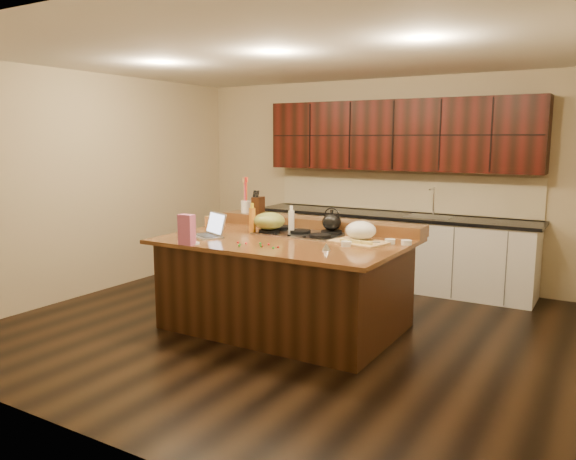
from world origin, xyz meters
The scene contains 31 objects.
room centered at (0.00, 0.00, 1.35)m, with size 5.52×5.02×2.72m.
island centered at (0.00, 0.00, 0.46)m, with size 2.40×1.60×0.92m.
back_ledge centered at (0.00, 0.70, 0.98)m, with size 2.40×0.30×0.12m, color black.
cooktop centered at (0.00, 0.30, 0.94)m, with size 0.92×0.52×0.05m.
back_counter centered at (0.30, 2.23, 0.98)m, with size 3.70×0.66×2.40m.
kettle centered at (0.30, 0.43, 1.05)m, with size 0.20×0.20×0.18m, color black.
green_bowl centered at (-0.30, 0.17, 1.06)m, with size 0.33×0.33×0.18m, color olive.
laptop centered at (-0.72, -0.29, 0.99)m, with size 0.44×0.40×0.24m.
oil_bottle centered at (-0.46, 0.09, 1.06)m, with size 0.07×0.07×0.27m, color orange.
vinegar_bottle centered at (-0.08, 0.25, 1.04)m, with size 0.06×0.06×0.25m, color silver.
wooden_tray centered at (0.73, 0.19, 1.01)m, with size 0.58×0.48×0.21m.
ramekin_a centered at (0.69, -0.05, 0.94)m, with size 0.10×0.10×0.04m, color white.
ramekin_b centered at (1.00, 0.27, 0.94)m, with size 0.10×0.10×0.04m, color white.
ramekin_c centered at (1.15, 0.30, 0.94)m, with size 0.10×0.10×0.04m, color white.
strainer_bowl centered at (0.58, 0.43, 0.97)m, with size 0.24×0.24×0.09m, color #996B3F.
kitchen_timer centered at (0.63, -0.33, 0.96)m, with size 0.08×0.08×0.07m, color silver.
pink_bag centered at (-0.62, -0.76, 1.06)m, with size 0.15×0.08×0.29m, color #C85E8D.
candy_plate centered at (-0.63, -0.71, 0.93)m, with size 0.18×0.18×0.01m, color white.
package_box centered at (-1.10, 0.18, 0.98)m, with size 0.09×0.06×0.13m, color #C28344.
utensil_crock centered at (-0.97, 0.70, 1.11)m, with size 0.12×0.12×0.14m, color white.
knife_block centered at (-0.79, 0.70, 1.14)m, with size 0.10×0.16×0.19m, color black.
gumdrop_0 centered at (0.04, -0.48, 0.93)m, with size 0.02×0.02×0.02m, color red.
gumdrop_1 centered at (-0.17, -0.54, 0.93)m, with size 0.02×0.02×0.02m, color #198C26.
gumdrop_2 centered at (0.20, -0.46, 0.93)m, with size 0.02×0.02×0.02m, color red.
gumdrop_3 centered at (0.18, -0.51, 0.93)m, with size 0.02×0.02×0.02m, color #198C26.
gumdrop_4 centered at (-0.17, -0.45, 0.93)m, with size 0.02×0.02×0.02m, color red.
gumdrop_5 centered at (-0.15, -0.58, 0.93)m, with size 0.02×0.02×0.02m, color #198C26.
gumdrop_6 centered at (-0.26, -0.45, 0.93)m, with size 0.02×0.02×0.02m, color red.
gumdrop_7 centered at (-0.04, -0.39, 0.93)m, with size 0.02×0.02×0.02m, color #198C26.
gumdrop_8 centered at (0.04, -0.38, 0.93)m, with size 0.02×0.02×0.02m, color red.
gumdrop_9 centered at (0.03, -0.49, 0.93)m, with size 0.02×0.02×0.02m, color #198C26.
Camera 1 is at (2.85, -4.73, 1.91)m, focal length 35.00 mm.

